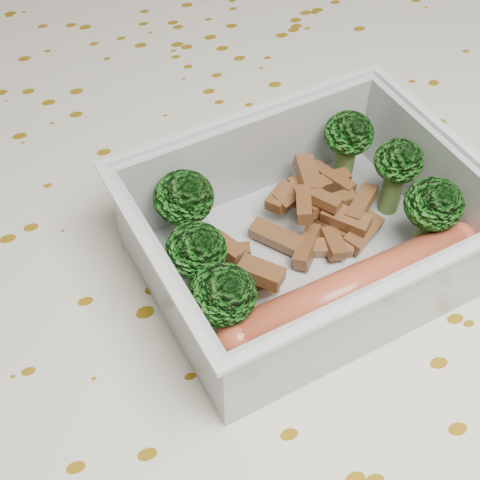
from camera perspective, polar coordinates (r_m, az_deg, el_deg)
name	(u,v)px	position (r m, az deg, el deg)	size (l,w,h in m)	color
dining_table	(241,361)	(0.45, 0.09, -10.31)	(1.40, 0.90, 0.75)	brown
tablecloth	(241,319)	(0.41, 0.10, -6.78)	(1.46, 0.96, 0.19)	beige
lunch_container	(306,241)	(0.37, 5.70, -0.07)	(0.20, 0.17, 0.06)	silver
broccoli_florets	(291,213)	(0.36, 4.41, 2.33)	(0.16, 0.12, 0.05)	#608C3F
meat_pile	(303,223)	(0.38, 5.42, 1.42)	(0.12, 0.09, 0.03)	brown
sausage	(354,289)	(0.35, 9.68, -4.13)	(0.16, 0.04, 0.02)	#BD4D2F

